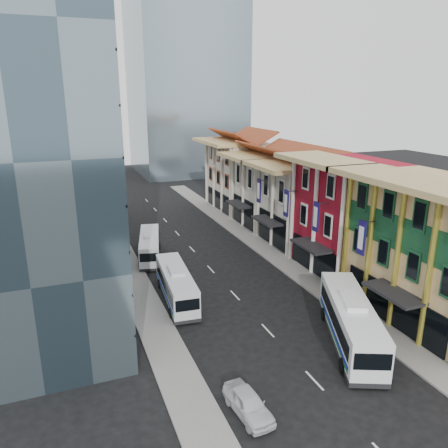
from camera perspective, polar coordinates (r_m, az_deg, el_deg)
name	(u,v)px	position (r m, az deg, el deg)	size (l,w,h in m)	color
ground	(323,389)	(31.33, 12.77, -20.33)	(200.00, 200.00, 0.00)	black
sidewalk_right	(279,259)	(51.80, 7.18, -4.50)	(3.00, 90.00, 0.15)	slate
sidewalk_left	(134,280)	(46.67, -11.70, -7.17)	(3.00, 90.00, 0.15)	slate
shophouse_tan	(437,252)	(40.43, 26.06, -3.34)	(8.00, 14.00, 12.00)	#D4B27A
shophouse_red	(348,216)	(48.86, 15.91, 0.99)	(8.00, 10.00, 12.00)	maroon
shophouse_cream_near	(302,205)	(56.69, 10.12, 2.45)	(8.00, 9.00, 10.00)	beige
shophouse_cream_mid	(270,191)	(64.32, 6.00, 4.30)	(8.00, 9.00, 10.00)	beige
shophouse_cream_far	(241,176)	(73.53, 2.27, 6.32)	(8.00, 12.00, 11.00)	beige
office_tower	(25,140)	(39.57, -24.60, 9.89)	(12.00, 26.00, 30.00)	#374B58
office_block_far	(49,184)	(63.43, -21.94, 4.85)	(10.00, 18.00, 14.00)	gray
bus_left_near	(176,284)	(41.28, -6.25, -7.81)	(2.37, 10.12, 3.25)	silver
bus_left_far	(150,245)	(52.14, -9.70, -2.77)	(2.24, 9.56, 3.06)	silver
bus_right	(351,321)	(35.71, 16.22, -12.01)	(2.79, 11.91, 3.82)	white
sedan_left	(248,403)	(28.47, 3.19, -22.36)	(1.73, 4.29, 1.46)	silver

